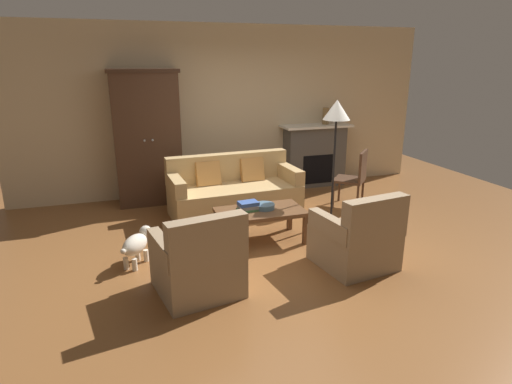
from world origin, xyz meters
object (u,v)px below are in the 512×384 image
Objects in this scene: side_chair_wooden at (355,175)px; floor_lamp at (336,118)px; book_stack at (248,206)px; dog at (137,244)px; coffee_table at (260,214)px; couch at (234,192)px; mantel_vase_bronze at (326,116)px; armchair_near_left at (199,264)px; armoire at (147,138)px; armchair_near_right at (357,240)px; fireplace at (315,155)px; fruit_bowl at (264,206)px; mantel_vase_cream at (336,119)px.

side_chair_wooden is 1.33m from floor_lamp.
book_stack is 1.42m from dog.
coffee_table reaches higher than dog.
coffee_table is at bearing -88.40° from couch.
mantel_vase_bronze is 4.42m from armchair_near_left.
armoire is 3.14m from mantel_vase_bronze.
armchair_near_right is at bearing -47.53° from book_stack.
book_stack is at bearing -169.94° from floor_lamp.
floor_lamp is at bearing 9.47° from dog.
fireplace is 4.80× the size of fruit_bowl.
floor_lamp reaches higher than fireplace.
armoire reaches higher than book_stack.
armoire is at bearing 119.65° from coffee_table.
mantel_vase_bronze reaches higher than book_stack.
dog is (-1.38, -0.22, -0.23)m from book_stack.
coffee_table is 0.19m from book_stack.
couch is 2.38m from armchair_near_left.
side_chair_wooden is at bearing 21.77° from book_stack.
coffee_table is 4.19× the size of fruit_bowl.
armchair_near_right is (0.73, -1.04, -0.14)m from fruit_bowl.
mantel_vase_bronze reaches higher than mantel_vase_cream.
mantel_vase_cream is (2.18, 0.98, 0.90)m from couch.
armoire is 1.91× the size of coffee_table.
armchair_near_left is (-0.83, -1.06, -0.16)m from book_stack.
book_stack is 1.41m from armchair_near_right.
fireplace is 0.64× the size of couch.
floor_lamp is at bearing 11.87° from fruit_bowl.
dog is at bearing -173.23° from coffee_table.
mantel_vase_cream reaches higher than dog.
book_stack is 1.44× the size of mantel_vase_cream.
mantel_vase_bronze is (2.10, 2.10, 0.79)m from book_stack.
fruit_bowl is at bearing -58.49° from armoire.
floor_lamp reaches higher than mantel_vase_cream.
armchair_near_right is (-1.16, -3.13, -0.95)m from mantel_vase_bronze.
mantel_vase_cream is 4.46m from dog.
fireplace reaches higher than couch.
book_stack is at bearing 51.86° from armchair_near_left.
couch is 7.47× the size of fruit_bowl.
fireplace is at bearing 47.71° from book_stack.
mantel_vase_cream is at bearing 32.12° from dog.
armoire is at bearing -178.90° from mantel_vase_bronze.
floor_lamp is (-0.80, -1.87, 0.23)m from mantel_vase_bronze.
mantel_vase_bronze is at bearing 84.77° from side_chair_wooden.
coffee_table is at bearing -150.63° from fruit_bowl.
coffee_table is at bearing -132.47° from mantel_vase_bronze.
armoire is at bearing 141.27° from couch.
couch reaches higher than fruit_bowl.
mantel_vase_cream is at bearing 44.73° from coffee_table.
side_chair_wooden is (3.01, -1.24, -0.54)m from armoire.
armchair_near_right is at bearing -54.98° from fruit_bowl.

